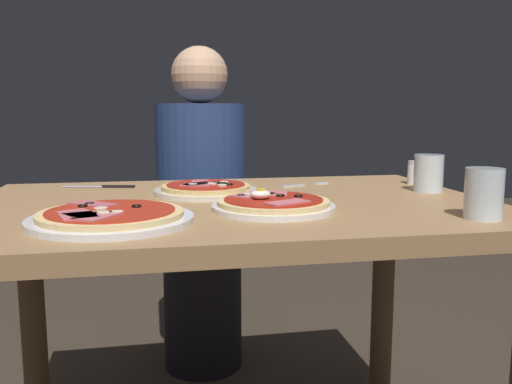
% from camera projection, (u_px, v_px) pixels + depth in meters
% --- Properties ---
extents(dining_table, '(1.19, 0.82, 0.75)m').
position_uv_depth(dining_table, '(235.00, 250.00, 1.29)').
color(dining_table, '#9E754C').
rests_on(dining_table, ground).
extents(pizza_foreground, '(0.26, 0.26, 0.05)m').
position_uv_depth(pizza_foreground, '(273.00, 204.00, 1.16)').
color(pizza_foreground, white).
rests_on(pizza_foreground, dining_table).
extents(pizza_across_left, '(0.31, 0.31, 0.03)m').
position_uv_depth(pizza_across_left, '(111.00, 217.00, 1.03)').
color(pizza_across_left, white).
rests_on(pizza_across_left, dining_table).
extents(pizza_across_right, '(0.26, 0.26, 0.03)m').
position_uv_depth(pizza_across_right, '(206.00, 189.00, 1.39)').
color(pizza_across_right, silver).
rests_on(pizza_across_right, dining_table).
extents(water_glass_near, '(0.07, 0.07, 0.10)m').
position_uv_depth(water_glass_near, '(428.00, 176.00, 1.42)').
color(water_glass_near, silver).
rests_on(water_glass_near, dining_table).
extents(water_glass_far, '(0.07, 0.07, 0.10)m').
position_uv_depth(water_glass_far, '(484.00, 197.00, 1.06)').
color(water_glass_far, silver).
rests_on(water_glass_far, dining_table).
extents(fork, '(0.15, 0.07, 0.00)m').
position_uv_depth(fork, '(301.00, 185.00, 1.53)').
color(fork, silver).
rests_on(fork, dining_table).
extents(knife, '(0.19, 0.06, 0.01)m').
position_uv_depth(knife, '(104.00, 186.00, 1.50)').
color(knife, silver).
rests_on(knife, dining_table).
extents(salt_shaker, '(0.03, 0.03, 0.07)m').
position_uv_depth(salt_shaker, '(413.00, 173.00, 1.56)').
color(salt_shaker, white).
rests_on(salt_shaker, dining_table).
extents(diner_person, '(0.32, 0.32, 1.18)m').
position_uv_depth(diner_person, '(202.00, 220.00, 2.00)').
color(diner_person, black).
rests_on(diner_person, ground).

